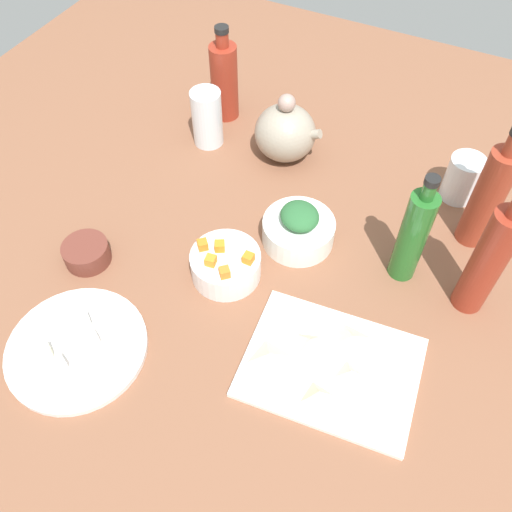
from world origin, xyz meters
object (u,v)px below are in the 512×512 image
(bowl_greens, at_px, (298,231))
(teapot, at_px, (285,132))
(bottle_1, at_px, (413,235))
(bottle_3, at_px, (224,80))
(drinking_glass_1, at_px, (207,118))
(bowl_carrots, at_px, (226,265))
(plate_tofu, at_px, (77,348))
(bowl_small_side, at_px, (87,253))
(bottle_0, at_px, (488,196))
(drinking_glass_0, at_px, (463,178))
(bottle_2, at_px, (488,261))
(cutting_board, at_px, (331,367))

(bowl_greens, height_order, teapot, teapot)
(bottle_1, distance_m, bottle_3, 0.59)
(teapot, distance_m, drinking_glass_1, 0.18)
(bowl_carrots, relative_size, drinking_glass_1, 0.99)
(bottle_3, bearing_deg, teapot, -20.89)
(plate_tofu, relative_size, bowl_carrots, 1.83)
(bowl_greens, height_order, bowl_small_side, bowl_greens)
(teapot, xyz_separation_m, bottle_3, (-0.19, 0.07, 0.03))
(bottle_0, xyz_separation_m, bottle_3, (-0.62, 0.13, -0.02))
(bowl_greens, distance_m, bottle_1, 0.22)
(bowl_greens, height_order, drinking_glass_0, drinking_glass_0)
(bowl_carrots, bearing_deg, bottle_1, 27.30)
(bottle_1, relative_size, bottle_2, 0.87)
(teapot, relative_size, drinking_glass_1, 1.21)
(drinking_glass_1, bearing_deg, cutting_board, -41.80)
(plate_tofu, bearing_deg, bottle_1, 42.34)
(bottle_2, xyz_separation_m, drinking_glass_1, (-0.64, 0.18, -0.06))
(cutting_board, relative_size, bottle_3, 1.26)
(cutting_board, relative_size, bowl_greens, 2.02)
(cutting_board, relative_size, bowl_carrots, 2.18)
(teapot, bearing_deg, drinking_glass_0, 6.74)
(bottle_0, relative_size, bottle_2, 0.97)
(bowl_greens, xyz_separation_m, bottle_2, (0.33, 0.00, 0.09))
(bowl_small_side, distance_m, bottle_1, 0.60)
(teapot, relative_size, drinking_glass_0, 1.62)
(drinking_glass_1, bearing_deg, bottle_3, 96.33)
(bottle_2, xyz_separation_m, bottle_3, (-0.65, 0.29, -0.03))
(bottle_2, relative_size, drinking_glass_1, 2.09)
(bottle_0, distance_m, drinking_glass_1, 0.61)
(bottle_1, bearing_deg, drinking_glass_0, 79.23)
(bottle_2, distance_m, bottle_3, 0.71)
(bottle_0, bearing_deg, bowl_carrots, -143.03)
(bowl_greens, distance_m, drinking_glass_0, 0.37)
(bottle_3, relative_size, drinking_glass_0, 2.29)
(bowl_small_side, distance_m, drinking_glass_0, 0.77)
(drinking_glass_0, bearing_deg, bottle_1, -100.77)
(bowl_small_side, relative_size, drinking_glass_0, 0.89)
(plate_tofu, xyz_separation_m, bowl_small_side, (-0.10, 0.17, 0.01))
(plate_tofu, relative_size, bottle_2, 0.86)
(drinking_glass_0, bearing_deg, bottle_2, -72.87)
(bowl_greens, relative_size, drinking_glass_1, 1.06)
(bottle_3, bearing_deg, plate_tofu, -83.57)
(drinking_glass_0, xyz_separation_m, drinking_glass_1, (-0.56, -0.08, 0.02))
(plate_tofu, distance_m, bowl_greens, 0.46)
(bowl_small_side, xyz_separation_m, bottle_2, (0.68, 0.23, 0.10))
(plate_tofu, height_order, bowl_greens, bowl_greens)
(bowl_small_side, xyz_separation_m, bottle_3, (0.03, 0.51, 0.08))
(cutting_board, relative_size, bottle_0, 1.06)
(bottle_1, height_order, bottle_2, bottle_2)
(bottle_0, xyz_separation_m, drinking_glass_1, (-0.61, 0.02, -0.05))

